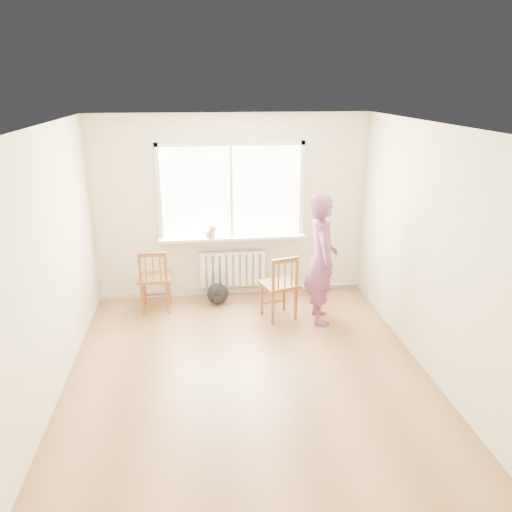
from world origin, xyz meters
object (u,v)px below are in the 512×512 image
object	(u,v)px
chair_right	(281,287)
cat	(211,232)
person	(322,260)
chair_left	(155,280)
backpack	(218,294)

from	to	relation	value
chair_right	cat	bearing A→B (deg)	-57.47
chair_right	person	bearing A→B (deg)	152.65
chair_left	backpack	world-z (taller)	chair_left
chair_left	chair_right	distance (m)	1.77
cat	backpack	world-z (taller)	cat
person	cat	xyz separation A→B (m)	(-1.43, 0.86, 0.18)
chair_right	backpack	xyz separation A→B (m)	(-0.83, 0.59, -0.31)
chair_right	person	size ratio (longest dim) A/B	0.53
chair_right	cat	size ratio (longest dim) A/B	2.51
person	cat	bearing A→B (deg)	61.17
person	cat	size ratio (longest dim) A/B	4.74
backpack	chair_right	bearing A→B (deg)	-35.47
person	backpack	bearing A→B (deg)	65.43
chair_right	cat	world-z (taller)	cat
chair_right	backpack	distance (m)	1.07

